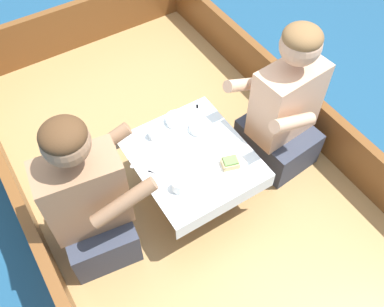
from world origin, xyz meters
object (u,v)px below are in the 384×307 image
(person_starboard, at_px, (284,111))
(sandwich, at_px, (230,163))
(person_port, at_px, (89,202))
(coffee_cup_starboard, at_px, (155,134))
(coffee_cup_port, at_px, (179,185))

(person_starboard, bearing_deg, sandwich, 10.01)
(person_port, distance_m, coffee_cup_starboard, 0.55)
(person_port, height_order, sandwich, person_port)
(person_starboard, bearing_deg, coffee_cup_port, 2.65)
(person_port, xyz_separation_m, coffee_cup_starboard, (0.51, 0.23, -0.01))
(person_port, relative_size, coffee_cup_starboard, 10.17)
(sandwich, xyz_separation_m, coffee_cup_starboard, (-0.25, 0.40, -0.00))
(coffee_cup_port, bearing_deg, person_starboard, 7.83)
(person_starboard, height_order, coffee_cup_port, person_starboard)
(person_port, relative_size, sandwich, 9.15)
(person_port, distance_m, coffee_cup_port, 0.47)
(person_port, height_order, person_starboard, person_starboard)
(person_starboard, height_order, coffee_cup_starboard, person_starboard)
(sandwich, distance_m, coffee_cup_starboard, 0.47)
(coffee_cup_port, bearing_deg, coffee_cup_starboard, 80.15)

